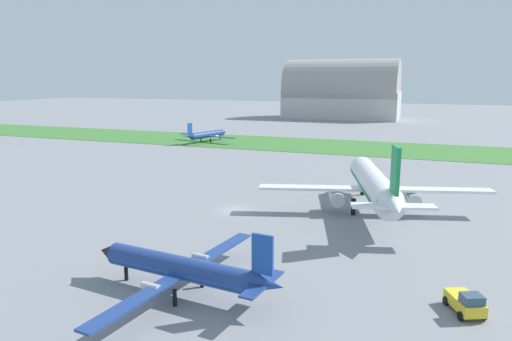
{
  "coord_description": "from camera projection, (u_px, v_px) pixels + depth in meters",
  "views": [
    {
      "loc": [
        25.68,
        -58.37,
        18.14
      ],
      "look_at": [
        -1.8,
        13.51,
        3.0
      ],
      "focal_mm": 33.08,
      "sensor_mm": 36.0,
      "label": 1
    }
  ],
  "objects": [
    {
      "name": "pushback_tug_near_gate",
      "position": [
        466.0,
        302.0,
        36.81
      ],
      "size": [
        3.19,
        4.02,
        1.95
      ],
      "rotation": [
        0.0,
        0.0,
        5.14
      ],
      "color": "yellow",
      "rests_on": "ground_plane"
    },
    {
      "name": "grass_taxiway_strip",
      "position": [
        332.0,
        146.0,
        127.11
      ],
      "size": [
        360.0,
        28.0,
        0.08
      ],
      "primitive_type": "cube",
      "color": "#3D7533",
      "rests_on": "ground_plane"
    },
    {
      "name": "airplane_midfield_jet",
      "position": [
        374.0,
        185.0,
        63.5
      ],
      "size": [
        30.43,
        30.11,
        11.0
      ],
      "rotation": [
        0.0,
        0.0,
        1.86
      ],
      "color": "white",
      "rests_on": "ground_plane"
    },
    {
      "name": "airplane_taxiing_turboprop",
      "position": [
        207.0,
        135.0,
        135.1
      ],
      "size": [
        19.69,
        16.98,
        6.01
      ],
      "rotation": [
        0.0,
        0.0,
        1.31
      ],
      "color": "navy",
      "rests_on": "ground_plane"
    },
    {
      "name": "airplane_foreground_turboprop",
      "position": [
        182.0,
        268.0,
        39.7
      ],
      "size": [
        18.76,
        21.86,
        6.55
      ],
      "rotation": [
        0.0,
        0.0,
        3.03
      ],
      "color": "navy",
      "rests_on": "ground_plane"
    },
    {
      "name": "hangar_distant",
      "position": [
        341.0,
        93.0,
        212.77
      ],
      "size": [
        50.69,
        24.24,
        26.39
      ],
      "color": "#BCB7B2",
      "rests_on": "ground_plane"
    },
    {
      "name": "ground_plane",
      "position": [
        234.0,
        210.0,
        65.99
      ],
      "size": [
        600.0,
        600.0,
        0.0
      ],
      "primitive_type": "plane",
      "color": "gray"
    }
  ]
}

